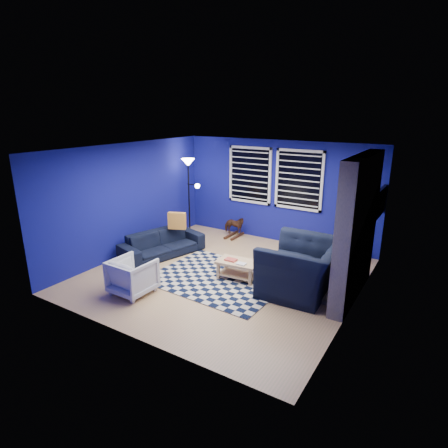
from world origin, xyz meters
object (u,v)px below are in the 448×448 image
Objects in this scene: tv at (380,203)px; cabinet at (342,249)px; coffee_table at (238,266)px; floor_lamp at (189,173)px; sofa at (162,244)px; rocking_horse at (234,225)px; armchair_big at (301,267)px; armchair_bent at (133,276)px.

tv is 1.35m from cabinet.
cabinet is (1.44, 2.11, -0.04)m from coffee_table.
cabinet is at bearing 5.12° from floor_lamp.
sofa is 2.08m from coffee_table.
sofa reaches higher than cabinet.
cabinet is at bearing -98.60° from rocking_horse.
floor_lamp is at bearing 101.55° from rocking_horse.
armchair_big reaches higher than coffee_table.
tv is at bearing -100.21° from rocking_horse.
sofa is at bearing 174.67° from coffee_table.
armchair_bent reaches higher than rocking_horse.
rocking_horse is at bearing -4.85° from sofa.
floor_lamp is at bearing 144.42° from coffee_table.
tv is 1.20× the size of coffee_table.
cabinet reaches higher than coffee_table.
armchair_bent reaches higher than cabinet.
armchair_bent is 4.53m from cabinet.
coffee_table is at bearing -130.61° from armchair_bent.
sofa is at bearing -64.63° from armchair_bent.
floor_lamp is (-3.68, 1.60, 1.16)m from armchair_big.
tv is at bearing 43.32° from coffee_table.
floor_lamp is (-0.38, 1.56, 1.35)m from sofa.
coffee_table is at bearing -85.21° from armchair_big.
armchair_big is 1.25m from coffee_table.
floor_lamp reaches higher than armchair_big.
tv is at bearing -50.91° from sofa.
armchair_big is at bearing -113.34° from cabinet.
sofa is at bearing -168.44° from cabinet.
coffee_table is (-2.12, -2.00, -1.12)m from tv.
rocking_horse is 1.77m from floor_lamp.
armchair_big reaches higher than armchair_bent.
floor_lamp is at bearing -69.56° from armchair_bent.
floor_lamp reaches higher than sofa.
coffee_table is (2.08, -0.19, -0.00)m from sofa.
cabinet is 4.15m from floor_lamp.
tv is 3.63m from rocking_horse.
tv is 2.24m from armchair_big.
armchair_bent is 3.67m from floor_lamp.
armchair_bent is 0.86× the size of coffee_table.
armchair_big reaches higher than rocking_horse.
cabinet is (2.78, -0.04, -0.08)m from rocking_horse.
tv is 1.64× the size of cabinet.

